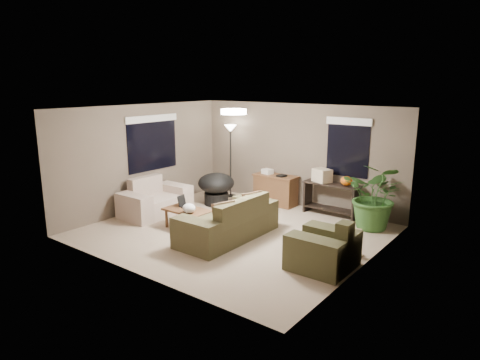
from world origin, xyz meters
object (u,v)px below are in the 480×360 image
Objects in this scene: coffee_table at (187,212)px; loveseat at (155,202)px; main_sofa at (230,224)px; desk at (276,190)px; papasan_chair at (216,186)px; houseplant at (376,203)px; floor_lamp at (230,137)px; cat_scratching_post at (353,245)px; console_table at (331,197)px; armchair at (324,250)px.

loveseat is at bearing 168.31° from coffee_table.
main_sofa is 2.62m from desk.
houseplant is (3.82, 0.60, 0.09)m from papasan_chair.
loveseat is 0.84× the size of floor_lamp.
coffee_table is 2.69m from desk.
desk reaches higher than cat_scratching_post.
loveseat reaches higher than console_table.
loveseat is at bearing -143.64° from console_table.
coffee_table is at bearing -99.97° from desk.
main_sofa is 2.20× the size of coffee_table.
armchair is 2.95m from console_table.
papasan_chair is 1.43m from floor_lamp.
console_table is at bearing 36.36° from loveseat.
coffee_table is 2.00× the size of cat_scratching_post.
floor_lamp reaches higher than cat_scratching_post.
main_sofa is at bearing -132.54° from houseplant.
papasan_chair is at bearing -160.75° from console_table.
main_sofa is at bearing -77.22° from desk.
floor_lamp is (-4.05, 2.61, 1.30)m from armchair.
desk is 2.20× the size of cat_scratching_post.
coffee_table is at bearing -70.39° from floor_lamp.
armchair is 4.23m from papasan_chair.
console_table is at bearing 164.26° from houseplant.
cat_scratching_post is at bearing -55.25° from console_table.
console_table is 0.68× the size of floor_lamp.
console_table is 2.42m from cat_scratching_post.
cat_scratching_post is at bearing -82.60° from houseplant.
armchair is at bearing -0.27° from coffee_table.
desk is (-2.66, 2.67, 0.08)m from armchair.
papasan_chair is (0.61, 1.48, 0.17)m from loveseat.
main_sofa is 2.18× the size of papasan_chair.
floor_lamp reaches higher than loveseat.
armchair reaches higher than cat_scratching_post.
papasan_chair is 0.71× the size of houseplant.
cat_scratching_post is at bearing 74.44° from armchair.
armchair is 4.99m from floor_lamp.
armchair is 0.52× the size of floor_lamp.
console_table is at bearing 19.25° from papasan_chair.
floor_lamp reaches higher than console_table.
loveseat is at bearing -112.39° from papasan_chair.
papasan_chair is at bearing -171.02° from houseplant.
armchair reaches higher than coffee_table.
papasan_chair is at bearing -142.62° from desk.
main_sofa reaches higher than console_table.
console_table reaches higher than coffee_table.
loveseat is 4.46m from armchair.
floor_lamp reaches higher than armchair.
coffee_table is 0.52× the size of floor_lamp.
console_table is 2.60× the size of cat_scratching_post.
houseplant is (2.65, -0.29, 0.18)m from desk.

